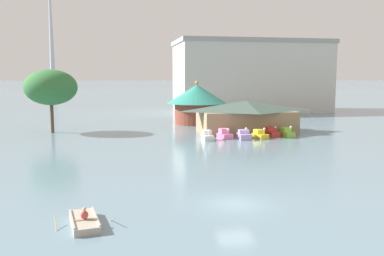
{
  "coord_description": "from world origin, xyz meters",
  "views": [
    {
      "loc": [
        -8.23,
        -26.38,
        8.7
      ],
      "look_at": [
        0.24,
        16.87,
        3.19
      ],
      "focal_mm": 38.41,
      "sensor_mm": 36.0,
      "label": 1
    }
  ],
  "objects_px": {
    "pedal_boat_lime": "(287,133)",
    "shoreline_tree_tall_left": "(51,87)",
    "pedal_boat_pink": "(225,135)",
    "green_roof_pavilion": "(197,101)",
    "pedal_boat_yellow": "(260,135)",
    "boathouse": "(246,116)",
    "pedal_boat_red": "(271,132)",
    "background_building_block": "(250,76)",
    "rowboat_with_rower": "(84,221)",
    "distant_broadcast_tower": "(50,7)",
    "pedal_boat_lavender": "(244,135)",
    "pedal_boat_white": "(207,136)"
  },
  "relations": [
    {
      "from": "pedal_boat_yellow",
      "to": "distant_broadcast_tower",
      "type": "relative_size",
      "value": 0.02
    },
    {
      "from": "pedal_boat_lavender",
      "to": "pedal_boat_white",
      "type": "bearing_deg",
      "value": -85.79
    },
    {
      "from": "green_roof_pavilion",
      "to": "shoreline_tree_tall_left",
      "type": "bearing_deg",
      "value": -162.35
    },
    {
      "from": "pedal_boat_lavender",
      "to": "pedal_boat_red",
      "type": "relative_size",
      "value": 0.92
    },
    {
      "from": "distant_broadcast_tower",
      "to": "rowboat_with_rower",
      "type": "bearing_deg",
      "value": -82.26
    },
    {
      "from": "pedal_boat_pink",
      "to": "pedal_boat_lavender",
      "type": "bearing_deg",
      "value": 53.03
    },
    {
      "from": "pedal_boat_yellow",
      "to": "background_building_block",
      "type": "height_order",
      "value": "background_building_block"
    },
    {
      "from": "pedal_boat_red",
      "to": "shoreline_tree_tall_left",
      "type": "height_order",
      "value": "shoreline_tree_tall_left"
    },
    {
      "from": "rowboat_with_rower",
      "to": "pedal_boat_red",
      "type": "xyz_separation_m",
      "value": [
        24.74,
        32.61,
        0.29
      ]
    },
    {
      "from": "pedal_boat_lavender",
      "to": "pedal_boat_pink",
      "type": "bearing_deg",
      "value": -107.77
    },
    {
      "from": "pedal_boat_red",
      "to": "pedal_boat_pink",
      "type": "bearing_deg",
      "value": -90.14
    },
    {
      "from": "pedal_boat_pink",
      "to": "pedal_boat_red",
      "type": "bearing_deg",
      "value": 83.71
    },
    {
      "from": "rowboat_with_rower",
      "to": "pedal_boat_lime",
      "type": "xyz_separation_m",
      "value": [
        26.76,
        31.48,
        0.3
      ]
    },
    {
      "from": "pedal_boat_white",
      "to": "background_building_block",
      "type": "height_order",
      "value": "background_building_block"
    },
    {
      "from": "pedal_boat_lavender",
      "to": "pedal_boat_yellow",
      "type": "xyz_separation_m",
      "value": [
        2.47,
        0.39,
        -0.03
      ]
    },
    {
      "from": "pedal_boat_lavender",
      "to": "pedal_boat_yellow",
      "type": "distance_m",
      "value": 2.5
    },
    {
      "from": "pedal_boat_white",
      "to": "pedal_boat_pink",
      "type": "height_order",
      "value": "pedal_boat_pink"
    },
    {
      "from": "pedal_boat_lime",
      "to": "pedal_boat_lavender",
      "type": "bearing_deg",
      "value": -88.27
    },
    {
      "from": "shoreline_tree_tall_left",
      "to": "distant_broadcast_tower",
      "type": "relative_size",
      "value": 0.06
    },
    {
      "from": "pedal_boat_white",
      "to": "pedal_boat_lavender",
      "type": "relative_size",
      "value": 0.82
    },
    {
      "from": "rowboat_with_rower",
      "to": "green_roof_pavilion",
      "type": "height_order",
      "value": "green_roof_pavilion"
    },
    {
      "from": "pedal_boat_yellow",
      "to": "pedal_boat_lime",
      "type": "xyz_separation_m",
      "value": [
        4.39,
        0.61,
        0.03
      ]
    },
    {
      "from": "pedal_boat_lavender",
      "to": "boathouse",
      "type": "height_order",
      "value": "boathouse"
    },
    {
      "from": "pedal_boat_lime",
      "to": "shoreline_tree_tall_left",
      "type": "bearing_deg",
      "value": -114.54
    },
    {
      "from": "rowboat_with_rower",
      "to": "pedal_boat_lavender",
      "type": "distance_m",
      "value": 36.41
    },
    {
      "from": "pedal_boat_white",
      "to": "pedal_boat_lavender",
      "type": "distance_m",
      "value": 5.28
    },
    {
      "from": "green_roof_pavilion",
      "to": "background_building_block",
      "type": "bearing_deg",
      "value": 52.59
    },
    {
      "from": "rowboat_with_rower",
      "to": "distant_broadcast_tower",
      "type": "xyz_separation_m",
      "value": [
        -51.44,
        378.28,
        71.94
      ]
    },
    {
      "from": "pedal_boat_red",
      "to": "background_building_block",
      "type": "bearing_deg",
      "value": 156.47
    },
    {
      "from": "pedal_boat_lime",
      "to": "boathouse",
      "type": "height_order",
      "value": "boathouse"
    },
    {
      "from": "pedal_boat_red",
      "to": "background_building_block",
      "type": "distance_m",
      "value": 44.9
    },
    {
      "from": "shoreline_tree_tall_left",
      "to": "rowboat_with_rower",
      "type": "bearing_deg",
      "value": -80.09
    },
    {
      "from": "pedal_boat_red",
      "to": "pedal_boat_lime",
      "type": "relative_size",
      "value": 1.18
    },
    {
      "from": "pedal_boat_lavender",
      "to": "background_building_block",
      "type": "distance_m",
      "value": 48.33
    },
    {
      "from": "pedal_boat_pink",
      "to": "boathouse",
      "type": "distance_m",
      "value": 7.77
    },
    {
      "from": "pedal_boat_pink",
      "to": "green_roof_pavilion",
      "type": "bearing_deg",
      "value": 165.7
    },
    {
      "from": "green_roof_pavilion",
      "to": "pedal_boat_lime",
      "type": "bearing_deg",
      "value": -63.41
    },
    {
      "from": "pedal_boat_pink",
      "to": "rowboat_with_rower",
      "type": "bearing_deg",
      "value": -43.49
    },
    {
      "from": "pedal_boat_lime",
      "to": "background_building_block",
      "type": "distance_m",
      "value": 45.51
    },
    {
      "from": "pedal_boat_lavender",
      "to": "pedal_boat_red",
      "type": "height_order",
      "value": "pedal_boat_lavender"
    },
    {
      "from": "pedal_boat_lavender",
      "to": "green_roof_pavilion",
      "type": "distance_m",
      "value": 20.47
    },
    {
      "from": "pedal_boat_yellow",
      "to": "green_roof_pavilion",
      "type": "xyz_separation_m",
      "value": [
        -5.11,
        19.58,
        3.64
      ]
    },
    {
      "from": "pedal_boat_yellow",
      "to": "boathouse",
      "type": "distance_m",
      "value": 6.56
    },
    {
      "from": "pedal_boat_red",
      "to": "rowboat_with_rower",
      "type": "bearing_deg",
      "value": -45.67
    },
    {
      "from": "rowboat_with_rower",
      "to": "boathouse",
      "type": "xyz_separation_m",
      "value": [
        22.39,
        37.08,
        2.39
      ]
    },
    {
      "from": "pedal_boat_red",
      "to": "boathouse",
      "type": "relative_size",
      "value": 0.2
    },
    {
      "from": "pedal_boat_white",
      "to": "pedal_boat_lime",
      "type": "bearing_deg",
      "value": 93.55
    },
    {
      "from": "pedal_boat_lime",
      "to": "background_building_block",
      "type": "bearing_deg",
      "value": 161.28
    },
    {
      "from": "green_roof_pavilion",
      "to": "pedal_boat_pink",
      "type": "bearing_deg",
      "value": -89.67
    },
    {
      "from": "pedal_boat_pink",
      "to": "boathouse",
      "type": "height_order",
      "value": "boathouse"
    }
  ]
}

